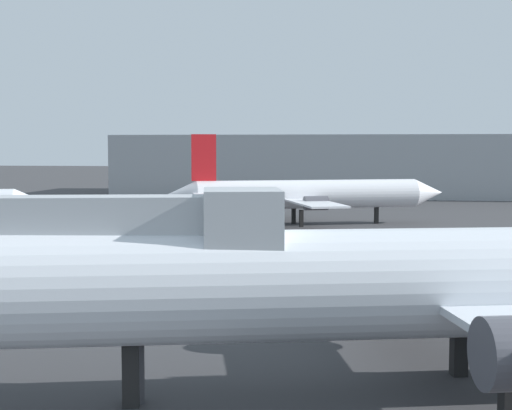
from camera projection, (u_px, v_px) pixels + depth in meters
name	position (u px, v px, depth m)	size (l,w,h in m)	color
airplane_at_gate	(449.00, 283.00, 24.13)	(38.27, 30.61, 11.66)	silver
airplane_far_left	(306.00, 194.00, 77.40)	(29.13, 23.35, 9.39)	white
jet_bridge	(11.00, 240.00, 23.10)	(18.62, 5.95, 6.78)	#B2B7BC
terminal_building	(390.00, 165.00, 127.08)	(90.45, 26.27, 10.05)	#999EA3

